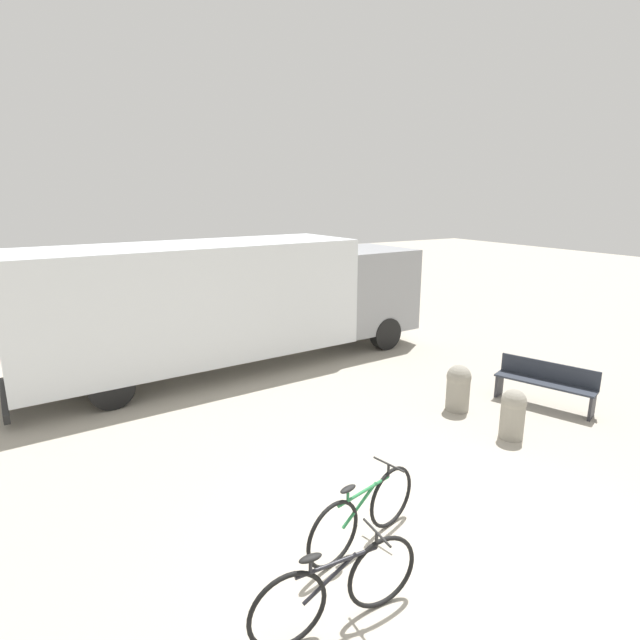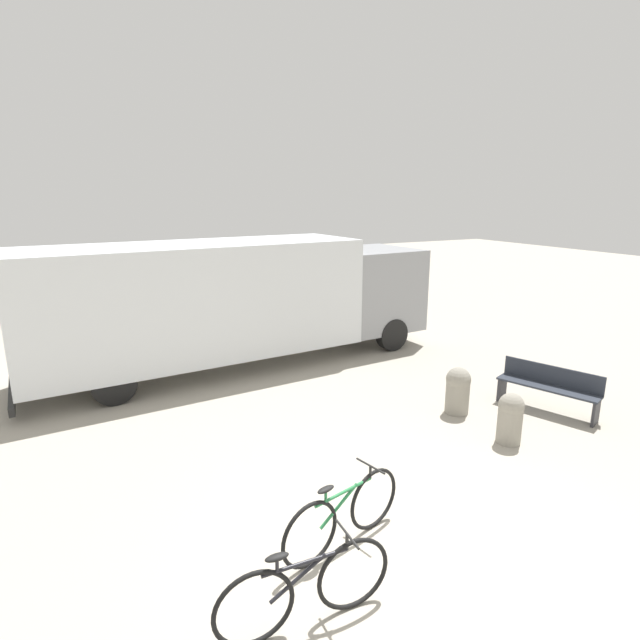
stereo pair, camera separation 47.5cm
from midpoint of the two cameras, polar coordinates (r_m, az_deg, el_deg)
The scene contains 7 objects.
ground_plane at distance 6.24m, azimuth 12.91°, elevation -24.30°, with size 60.00×60.00×0.00m, color #A8A091.
delivery_truck at distance 11.43m, azimuth -8.33°, elevation 2.51°, with size 9.52×2.77×2.85m.
park_bench at distance 10.15m, azimuth 25.93°, elevation -6.80°, with size 0.98×1.78×0.82m.
bicycle_near at distance 5.10m, azimuth 1.36°, elevation -28.39°, with size 1.73×0.44×0.85m.
bicycle_middle at distance 5.96m, azimuth 5.15°, elevation -21.27°, with size 1.69×0.54×0.85m.
bollard_near_bench at distance 8.64m, azimuth 22.43°, elevation -10.17°, with size 0.40×0.40×0.83m.
bollard_far_bench at distance 9.43m, azimuth 16.89°, elevation -7.56°, with size 0.44×0.44×0.86m.
Camera 2 is at (-3.09, -3.77, 3.85)m, focal length 28.00 mm.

